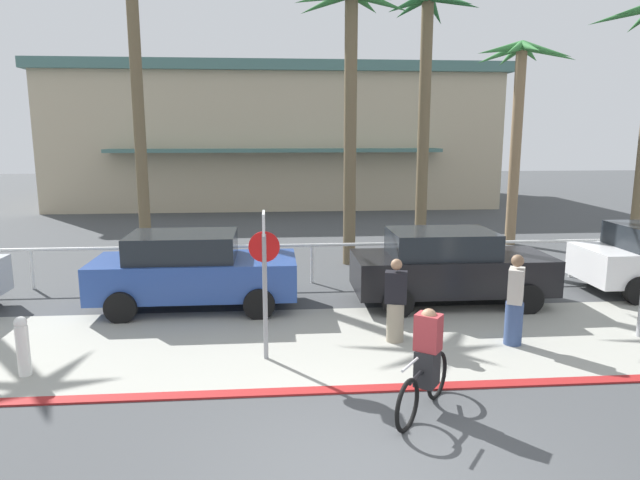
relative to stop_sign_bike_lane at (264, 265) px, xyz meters
name	(u,v)px	position (x,y,z in m)	size (l,w,h in m)	color
ground_plane	(308,269)	(1.14, 6.48, -1.68)	(80.00, 80.00, 0.00)	#424447
sidewalk_strip	(328,342)	(1.14, 0.68, -1.67)	(44.00, 4.00, 0.02)	#9E9E93
curb_paint	(341,390)	(1.14, -1.32, -1.66)	(44.00, 0.24, 0.03)	maroon
building_backdrop	(275,136)	(0.35, 24.19, 1.95)	(23.12, 12.83, 7.21)	#BCAD8E
rail_fence	(312,251)	(1.14, 4.98, -0.84)	(27.97, 0.08, 1.04)	white
stop_sign_bike_lane	(264,265)	(0.00, 0.00, 0.00)	(0.52, 0.56, 2.56)	gray
bollard_2	(23,346)	(-3.84, -0.37, -1.16)	(0.20, 0.20, 1.00)	white
palm_tree_2	(133,18)	(-3.90, 8.96, 5.52)	(3.03, 3.17, 9.80)	brown
palm_tree_3	(349,57)	(2.34, 7.06, 4.22)	(3.27, 3.38, 7.77)	brown
palm_tree_4	(427,69)	(4.88, 8.24, 4.04)	(2.89, 3.22, 7.98)	brown
palm_tree_5	(520,91)	(8.44, 9.67, 3.54)	(3.45, 3.25, 6.81)	#846B4C
car_blue_1	(193,270)	(-1.63, 3.06, -0.81)	(4.40, 2.02, 1.69)	#284793
car_black_2	(449,266)	(4.10, 2.94, -0.81)	(4.40, 2.02, 1.69)	black
cyclist_black_0	(426,363)	(2.24, -2.00, -0.98)	(1.13, 1.50, 1.50)	black
pedestrian_0	(515,304)	(4.51, 0.29, -0.89)	(0.43, 0.47, 1.70)	#384C7A
pedestrian_1	(396,304)	(2.38, 0.63, -0.95)	(0.45, 0.39, 1.59)	gray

